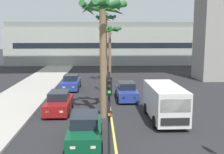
% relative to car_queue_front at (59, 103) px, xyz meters
% --- Properties ---
extents(sidewalk_left, '(4.80, 80.00, 0.15)m').
position_rel_car_queue_front_xyz_m(sidewalk_left, '(-4.17, -0.64, -0.65)').
color(sidewalk_left, '#ADA89E').
rests_on(sidewalk_left, ground).
extents(lane_stripe_center, '(0.14, 56.00, 0.01)m').
position_rel_car_queue_front_xyz_m(lane_stripe_center, '(3.83, 7.36, -0.72)').
color(lane_stripe_center, '#DBCC4C').
rests_on(lane_stripe_center, ground).
extents(pier_building_backdrop, '(36.76, 8.04, 8.09)m').
position_rel_car_queue_front_xyz_m(pier_building_backdrop, '(3.83, 34.25, 3.26)').
color(pier_building_backdrop, '#ADB2A8').
rests_on(pier_building_backdrop, ground).
extents(car_queue_front, '(1.86, 4.11, 1.56)m').
position_rel_car_queue_front_xyz_m(car_queue_front, '(0.00, 0.00, 0.00)').
color(car_queue_front, maroon).
rests_on(car_queue_front, ground).
extents(car_queue_second, '(1.85, 4.11, 1.56)m').
position_rel_car_queue_front_xyz_m(car_queue_second, '(5.43, 3.75, 0.00)').
color(car_queue_second, navy).
rests_on(car_queue_second, ground).
extents(car_queue_third, '(1.89, 4.13, 1.56)m').
position_rel_car_queue_front_xyz_m(car_queue_third, '(0.01, 8.58, 0.00)').
color(car_queue_third, navy).
rests_on(car_queue_third, ground).
extents(car_queue_fourth, '(1.85, 4.11, 1.56)m').
position_rel_car_queue_front_xyz_m(car_queue_fourth, '(2.24, -5.90, 0.00)').
color(car_queue_fourth, '#0C4728').
rests_on(car_queue_fourth, ground).
extents(delivery_van, '(2.18, 5.26, 2.36)m').
position_rel_car_queue_front_xyz_m(delivery_van, '(7.40, -2.21, 0.57)').
color(delivery_van, silver).
rests_on(delivery_van, ground).
extents(traffic_light_median_near, '(0.24, 0.37, 4.20)m').
position_rel_car_queue_front_xyz_m(traffic_light_median_near, '(3.43, -8.59, 1.99)').
color(traffic_light_median_near, black).
rests_on(traffic_light_median_near, ground).
extents(traffic_light_median_far, '(0.24, 0.37, 4.20)m').
position_rel_car_queue_front_xyz_m(traffic_light_median_far, '(3.37, 7.01, 1.99)').
color(traffic_light_median_far, black).
rests_on(traffic_light_median_far, ground).
extents(palm_tree_near_median, '(2.77, 2.82, 6.81)m').
position_rel_car_queue_front_xyz_m(palm_tree_near_median, '(4.25, 12.40, 4.91)').
color(palm_tree_near_median, brown).
rests_on(palm_tree_near_median, ground).
extents(palm_tree_mid_median, '(3.06, 3.06, 8.61)m').
position_rel_car_queue_front_xyz_m(palm_tree_mid_median, '(4.02, 19.55, 6.39)').
color(palm_tree_mid_median, brown).
rests_on(palm_tree_mid_median, ground).
extents(palm_tree_far_median, '(3.25, 3.30, 8.06)m').
position_rel_car_queue_front_xyz_m(palm_tree_far_median, '(3.27, -1.48, 5.71)').
color(palm_tree_far_median, brown).
rests_on(palm_tree_far_median, ground).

